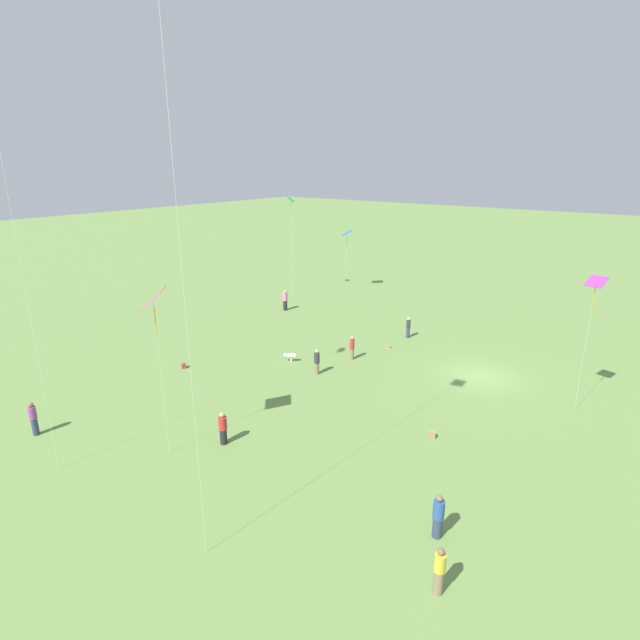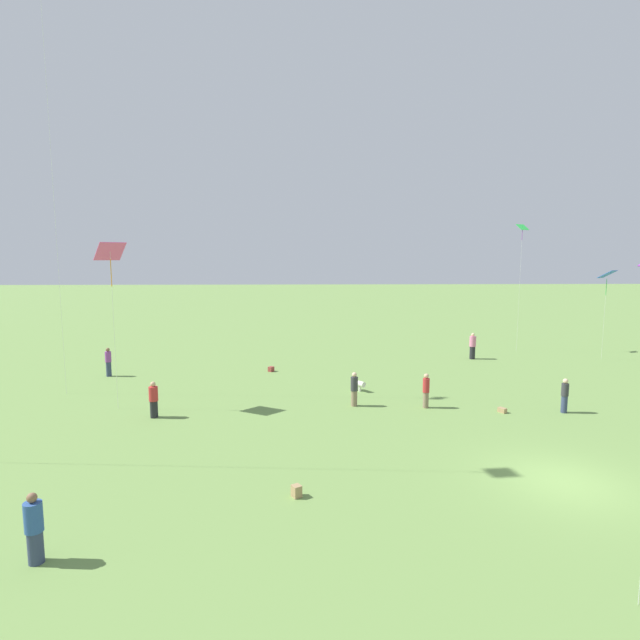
{
  "view_description": "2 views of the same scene",
  "coord_description": "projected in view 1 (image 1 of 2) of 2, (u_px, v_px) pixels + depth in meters",
  "views": [
    {
      "loc": [
        -9.59,
        29.69,
        13.25
      ],
      "look_at": [
        6.25,
        8.91,
        4.88
      ],
      "focal_mm": 28.0,
      "sensor_mm": 36.0,
      "label": 1
    },
    {
      "loc": [
        -15.32,
        8.57,
        7.34
      ],
      "look_at": [
        8.68,
        7.78,
        4.31
      ],
      "focal_mm": 28.0,
      "sensor_mm": 36.0,
      "label": 2
    }
  ],
  "objects": [
    {
      "name": "person_7",
      "position": [
        223.0,
        428.0,
        24.23
      ],
      "size": [
        0.56,
        0.56,
        1.69
      ],
      "rotation": [
        0.0,
        0.0,
        4.18
      ],
      "color": "#232328",
      "rests_on": "ground_plane"
    },
    {
      "name": "picnic_bag_1",
      "position": [
        432.0,
        435.0,
        24.92
      ],
      "size": [
        0.37,
        0.36,
        0.37
      ],
      "rotation": [
        0.0,
        0.0,
        0.55
      ],
      "color": "#A58459",
      "rests_on": "ground_plane"
    },
    {
      "name": "person_0",
      "position": [
        285.0,
        300.0,
        46.03
      ],
      "size": [
        0.62,
        0.62,
        1.91
      ],
      "rotation": [
        0.0,
        0.0,
        2.07
      ],
      "color": "#232328",
      "rests_on": "ground_plane"
    },
    {
      "name": "kite_0",
      "position": [
        347.0,
        234.0,
        51.26
      ],
      "size": [
        1.43,
        1.46,
        6.43
      ],
      "rotation": [
        0.0,
        0.0,
        1.44
      ],
      "color": "blue",
      "rests_on": "ground_plane"
    },
    {
      "name": "picnic_bag_0",
      "position": [
        388.0,
        346.0,
        36.95
      ],
      "size": [
        0.45,
        0.39,
        0.23
      ],
      "rotation": [
        0.0,
        0.0,
        0.53
      ],
      "color": "#A58459",
      "rests_on": "ground_plane"
    },
    {
      "name": "kite_5",
      "position": [
        596.0,
        286.0,
        25.43
      ],
      "size": [
        1.05,
        0.97,
        7.64
      ],
      "rotation": [
        0.0,
        0.0,
        2.08
      ],
      "color": "purple",
      "rests_on": "ground_plane"
    },
    {
      "name": "kite_1",
      "position": [
        153.0,
        302.0,
        21.38
      ],
      "size": [
        1.53,
        1.56,
        8.03
      ],
      "rotation": [
        0.0,
        0.0,
        1.51
      ],
      "color": "#E54C99",
      "rests_on": "ground_plane"
    },
    {
      "name": "person_2",
      "position": [
        352.0,
        348.0,
        34.6
      ],
      "size": [
        0.44,
        0.44,
        1.71
      ],
      "rotation": [
        0.0,
        0.0,
        4.22
      ],
      "color": "#847056",
      "rests_on": "ground_plane"
    },
    {
      "name": "person_6",
      "position": [
        439.0,
        571.0,
        15.76
      ],
      "size": [
        0.38,
        0.38,
        1.76
      ],
      "rotation": [
        0.0,
        0.0,
        3.17
      ],
      "color": "#847056",
      "rests_on": "ground_plane"
    },
    {
      "name": "ground_plane",
      "position": [
        481.0,
        377.0,
        32.07
      ],
      "size": [
        240.0,
        240.0,
        0.0
      ],
      "primitive_type": "plane",
      "color": "#6B8E47"
    },
    {
      "name": "person_1",
      "position": [
        34.0,
        419.0,
        25.01
      ],
      "size": [
        0.51,
        0.51,
        1.79
      ],
      "rotation": [
        0.0,
        0.0,
        5.38
      ],
      "color": "#333D5B",
      "rests_on": "ground_plane"
    },
    {
      "name": "person_4",
      "position": [
        408.0,
        327.0,
        38.88
      ],
      "size": [
        0.38,
        0.38,
        1.65
      ],
      "rotation": [
        0.0,
        0.0,
        1.44
      ],
      "color": "#333D5B",
      "rests_on": "ground_plane"
    },
    {
      "name": "person_5",
      "position": [
        438.0,
        517.0,
        18.17
      ],
      "size": [
        0.58,
        0.58,
        1.78
      ],
      "rotation": [
        0.0,
        0.0,
        0.55
      ],
      "color": "#333D5B",
      "rests_on": "ground_plane"
    },
    {
      "name": "dog_0",
      "position": [
        290.0,
        356.0,
        34.33
      ],
      "size": [
        0.79,
        0.7,
        0.61
      ],
      "rotation": [
        0.0,
        0.0,
        5.39
      ],
      "color": "silver",
      "rests_on": "ground_plane"
    },
    {
      "name": "person_3",
      "position": [
        317.0,
        362.0,
        32.2
      ],
      "size": [
        0.5,
        0.5,
        1.71
      ],
      "rotation": [
        0.0,
        0.0,
        2.5
      ],
      "color": "#847056",
      "rests_on": "ground_plane"
    },
    {
      "name": "picnic_bag_2",
      "position": [
        184.0,
        366.0,
        33.36
      ],
      "size": [
        0.44,
        0.43,
        0.31
      ],
      "rotation": [
        0.0,
        0.0,
        2.53
      ],
      "color": "#933833",
      "rests_on": "ground_plane"
    },
    {
      "name": "kite_6",
      "position": [
        291.0,
        204.0,
        48.66
      ],
      "size": [
        0.87,
        0.95,
        9.86
      ],
      "rotation": [
        0.0,
        0.0,
        4.28
      ],
      "color": "green",
      "rests_on": "ground_plane"
    }
  ]
}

